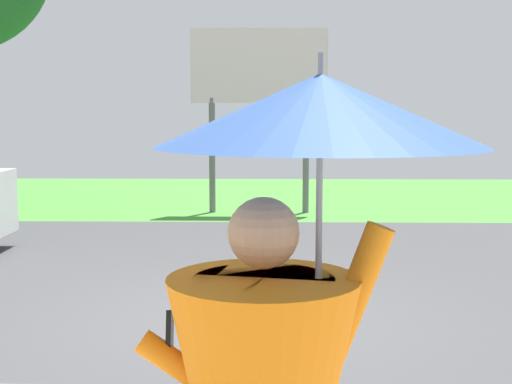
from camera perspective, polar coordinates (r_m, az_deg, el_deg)
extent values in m
cube|color=#424244|center=(8.82, -0.82, -6.70)|extent=(40.00, 8.00, 0.10)
cube|color=#479337|center=(16.71, 0.21, -0.44)|extent=(40.00, 8.00, 0.10)
cylinder|color=orange|center=(2.32, 0.59, -14.64)|extent=(0.44, 0.44, 0.65)
sphere|color=tan|center=(2.19, 0.61, -3.24)|extent=(0.22, 0.22, 0.22)
cylinder|color=orange|center=(2.25, 7.82, -8.02)|extent=(0.24, 0.09, 0.45)
cylinder|color=orange|center=(2.34, -5.95, -13.60)|extent=(0.29, 0.08, 0.24)
cylinder|color=gray|center=(2.19, 5.00, -2.34)|extent=(0.02, 0.02, 0.75)
cone|color=#33569E|center=(2.17, 5.09, 6.44)|extent=(1.00, 1.00, 0.22)
cylinder|color=gray|center=(2.17, 5.12, 9.61)|extent=(0.02, 0.02, 0.10)
cube|color=black|center=(2.35, -6.88, -11.07)|extent=(0.02, 0.11, 0.16)
cylinder|color=slate|center=(13.89, -3.48, 2.90)|extent=(0.12, 0.12, 2.20)
cylinder|color=slate|center=(13.85, 3.97, 2.89)|extent=(0.12, 0.12, 2.20)
cube|color=silver|center=(13.84, 0.24, 9.95)|extent=(2.60, 0.10, 1.40)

